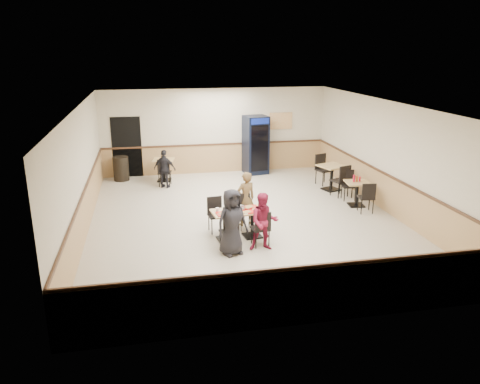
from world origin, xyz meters
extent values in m
plane|color=beige|center=(0.00, 0.00, 0.00)|extent=(10.00, 10.00, 0.00)
plane|color=silver|center=(0.00, 0.00, 3.00)|extent=(10.00, 10.00, 0.00)
plane|color=beige|center=(0.00, 5.00, 1.50)|extent=(8.00, 0.00, 8.00)
plane|color=beige|center=(0.00, -5.00, 1.50)|extent=(8.00, 0.00, 8.00)
plane|color=beige|center=(-4.00, 0.00, 1.50)|extent=(0.00, 10.00, 10.00)
plane|color=beige|center=(4.00, 0.00, 1.50)|extent=(0.00, 10.00, 10.00)
cube|color=tan|center=(0.00, 4.99, 0.50)|extent=(7.98, 0.03, 1.00)
cube|color=tan|center=(3.98, 0.00, 0.50)|extent=(0.03, 9.98, 1.00)
cube|color=#472B19|center=(0.00, 4.97, 1.03)|extent=(7.98, 0.04, 0.06)
cube|color=black|center=(-3.10, 4.98, 1.05)|extent=(1.00, 0.02, 2.10)
cube|color=orange|center=(2.40, 4.96, 1.80)|extent=(0.85, 0.02, 0.60)
cube|color=black|center=(-0.70, -1.25, 0.02)|extent=(0.46, 0.46, 0.04)
cylinder|color=black|center=(-0.70, -1.25, 0.35)|extent=(0.08, 0.08, 0.63)
cube|color=tan|center=(-0.70, -1.25, 0.68)|extent=(0.71, 0.71, 0.04)
cube|color=black|center=(-0.06, -1.18, 0.02)|extent=(0.46, 0.46, 0.04)
cylinder|color=black|center=(-0.06, -1.18, 0.35)|extent=(0.08, 0.08, 0.63)
cube|color=tan|center=(-0.06, -1.18, 0.68)|extent=(0.71, 0.71, 0.04)
imported|color=black|center=(-0.71, -2.04, 0.74)|extent=(0.84, 0.68, 1.48)
imported|color=maroon|center=(0.02, -1.97, 0.66)|extent=(0.69, 0.57, 1.32)
imported|color=brown|center=(-0.05, -0.39, 0.70)|extent=(0.58, 0.46, 1.40)
imported|color=black|center=(-1.90, 3.36, 0.62)|extent=(0.79, 0.58, 1.25)
cube|color=red|center=(-0.11, -1.08, 0.70)|extent=(0.45, 0.35, 0.02)
cube|color=red|center=(-0.74, -1.37, 0.70)|extent=(0.45, 0.35, 0.02)
cube|color=red|center=(-0.04, -1.32, 0.70)|extent=(0.45, 0.35, 0.02)
cylinder|color=white|center=(-0.27, -1.39, 0.70)|extent=(0.21, 0.21, 0.01)
cube|color=#CB814F|center=(-0.27, -1.39, 0.71)|extent=(0.27, 0.20, 0.02)
cylinder|color=white|center=(-0.12, -1.05, 0.70)|extent=(0.21, 0.21, 0.01)
cube|color=#CB814F|center=(-0.12, -1.05, 0.71)|extent=(0.28, 0.28, 0.02)
cylinder|color=white|center=(-0.78, -1.37, 0.70)|extent=(0.21, 0.21, 0.01)
cube|color=#CB814F|center=(-0.78, -1.37, 0.71)|extent=(0.29, 0.25, 0.02)
cylinder|color=white|center=(0.04, -1.27, 0.70)|extent=(0.21, 0.21, 0.01)
cube|color=#CB814F|center=(0.04, -1.27, 0.71)|extent=(0.28, 0.23, 0.02)
cylinder|color=white|center=(-0.63, -1.50, 0.74)|extent=(0.07, 0.07, 0.09)
cylinder|color=white|center=(-0.89, -1.18, 0.74)|extent=(0.07, 0.07, 0.09)
cylinder|color=white|center=(-0.61, -1.20, 0.74)|extent=(0.07, 0.07, 0.09)
cylinder|color=#A7AFBA|center=(-0.34, -1.17, 0.75)|extent=(0.07, 0.07, 0.12)
cylinder|color=#A7AFBA|center=(-0.27, -1.21, 0.75)|extent=(0.07, 0.07, 0.12)
ellipsoid|color=silver|center=(-0.36, -1.23, 0.74)|extent=(0.14, 0.14, 0.10)
cube|color=black|center=(3.38, 0.45, 0.02)|extent=(0.48, 0.48, 0.04)
cylinder|color=black|center=(3.38, 0.45, 0.36)|extent=(0.08, 0.08, 0.64)
cube|color=tan|center=(3.38, 0.45, 0.69)|extent=(0.74, 0.74, 0.04)
cube|color=black|center=(3.26, 2.06, 0.02)|extent=(0.61, 0.61, 0.04)
cylinder|color=black|center=(3.26, 2.06, 0.41)|extent=(0.10, 0.10, 0.73)
cube|color=tan|center=(3.26, 2.06, 0.78)|extent=(0.95, 0.95, 0.04)
cylinder|color=red|center=(3.28, 0.50, 0.81)|extent=(0.06, 0.06, 0.20)
cylinder|color=#AE4417|center=(3.37, 0.50, 0.79)|extent=(0.06, 0.06, 0.17)
cylinder|color=red|center=(3.46, 0.50, 0.78)|extent=(0.05, 0.05, 0.14)
cube|color=black|center=(-1.90, 4.20, 0.02)|extent=(0.52, 0.52, 0.04)
cylinder|color=black|center=(-1.90, 4.20, 0.38)|extent=(0.09, 0.09, 0.67)
cube|color=tan|center=(-1.90, 4.20, 0.72)|extent=(0.80, 0.80, 0.04)
cube|color=black|center=(1.38, 4.60, 1.03)|extent=(0.89, 0.87, 2.06)
cube|color=black|center=(1.44, 4.21, 0.98)|extent=(0.62, 0.11, 1.63)
cube|color=navy|center=(1.44, 4.20, 1.93)|extent=(0.65, 0.12, 0.20)
cylinder|color=black|center=(-3.33, 4.55, 0.41)|extent=(0.52, 0.52, 0.82)
camera|label=1|loc=(-2.42, -11.35, 4.37)|focal=35.00mm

